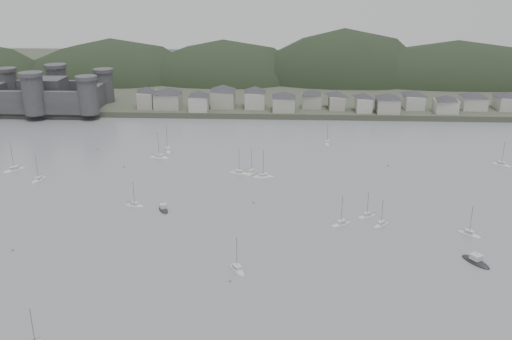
{
  "coord_description": "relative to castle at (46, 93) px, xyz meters",
  "views": [
    {
      "loc": [
        9.04,
        -112.25,
        73.74
      ],
      "look_at": [
        0.0,
        75.0,
        6.0
      ],
      "focal_mm": 38.71,
      "sensor_mm": 36.0,
      "label": 1
    }
  ],
  "objects": [
    {
      "name": "motor_launch_far",
      "position": [
        90.74,
        -128.33,
        -10.67
      ],
      "size": [
        5.37,
        7.55,
        3.72
      ],
      "rotation": [
        0.0,
        0.0,
        3.58
      ],
      "color": "black",
      "rests_on": "ground"
    },
    {
      "name": "castle",
      "position": [
        0.0,
        0.0,
        0.0
      ],
      "size": [
        66.0,
        43.0,
        20.0
      ],
      "color": "#37373A",
      "rests_on": "far_shore_land"
    },
    {
      "name": "waterfront_town",
      "position": [
        170.59,
        3.54,
        -2.3
      ],
      "size": [
        451.48,
        28.46,
        12.92
      ],
      "color": "#A09C92",
      "rests_on": "far_shore_land"
    },
    {
      "name": "moored_fleet",
      "position": [
        77.94,
        -114.76,
        -10.79
      ],
      "size": [
        229.18,
        155.73,
        12.76
      ],
      "color": "beige",
      "rests_on": "ground"
    },
    {
      "name": "motor_launch_near",
      "position": [
        181.71,
        -158.5,
        -10.68
      ],
      "size": [
        7.47,
        9.4,
        4.14
      ],
      "rotation": [
        0.0,
        0.0,
        0.55
      ],
      "color": "black",
      "rests_on": "ground"
    },
    {
      "name": "ground",
      "position": [
        120.0,
        -179.8,
        -10.96
      ],
      "size": [
        900.0,
        900.0,
        0.0
      ],
      "primitive_type": "plane",
      "color": "slate",
      "rests_on": "ground"
    },
    {
      "name": "mooring_buoys",
      "position": [
        117.35,
        -123.24,
        -10.81
      ],
      "size": [
        170.21,
        129.59,
        0.7
      ],
      "color": "#B0663A",
      "rests_on": "ground"
    },
    {
      "name": "sailboat_lead",
      "position": [
        160.12,
        -136.52,
        -10.78
      ],
      "size": [
        6.36,
        6.26,
        9.27
      ],
      "rotation": [
        0.0,
        0.0,
        5.48
      ],
      "color": "beige",
      "rests_on": "ground"
    },
    {
      "name": "forested_ridge",
      "position": [
        124.83,
        89.6,
        -22.25
      ],
      "size": [
        851.55,
        103.94,
        102.57
      ],
      "color": "black",
      "rests_on": "ground"
    },
    {
      "name": "far_shore_land",
      "position": [
        120.0,
        115.2,
        -9.46
      ],
      "size": [
        900.0,
        250.0,
        3.0
      ],
      "primitive_type": "cube",
      "color": "#383D2D",
      "rests_on": "ground"
    }
  ]
}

